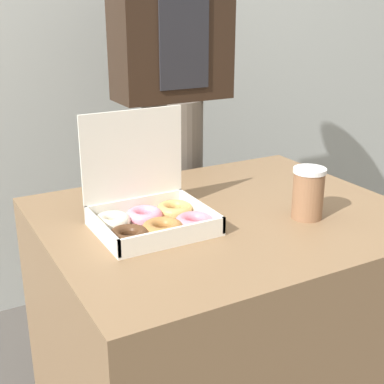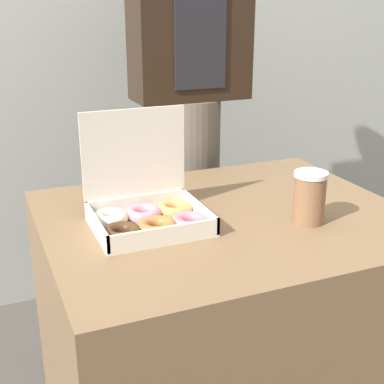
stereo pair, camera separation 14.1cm
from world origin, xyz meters
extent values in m
cube|color=#B2B7B2|center=(0.00, 1.12, 1.30)|extent=(10.00, 0.05, 2.60)
cube|color=brown|center=(0.00, 0.00, 0.39)|extent=(0.97, 0.79, 0.77)
cube|color=white|center=(-0.22, -0.01, 0.77)|extent=(0.28, 0.24, 0.01)
cube|color=white|center=(-0.35, -0.01, 0.80)|extent=(0.01, 0.24, 0.04)
cube|color=white|center=(-0.08, -0.01, 0.80)|extent=(0.01, 0.24, 0.04)
cube|color=white|center=(-0.22, -0.12, 0.80)|extent=(0.28, 0.01, 0.04)
cube|color=white|center=(-0.22, 0.11, 0.80)|extent=(0.28, 0.01, 0.04)
cube|color=white|center=(-0.22, 0.11, 0.94)|extent=(0.28, 0.01, 0.24)
torus|color=#4C2D19|center=(-0.31, -0.06, 0.79)|extent=(0.14, 0.14, 0.03)
torus|color=silver|center=(-0.31, 0.05, 0.79)|extent=(0.13, 0.13, 0.03)
torus|color=#A87038|center=(-0.22, -0.06, 0.79)|extent=(0.14, 0.14, 0.03)
torus|color=pink|center=(-0.22, 0.05, 0.79)|extent=(0.11, 0.11, 0.03)
torus|color=pink|center=(-0.13, -0.06, 0.79)|extent=(0.14, 0.14, 0.03)
torus|color=tan|center=(-0.13, 0.05, 0.79)|extent=(0.10, 0.10, 0.03)
cylinder|color=#8C6042|center=(0.17, -0.13, 0.83)|extent=(0.08, 0.08, 0.13)
cylinder|color=white|center=(0.17, -0.13, 0.90)|extent=(0.09, 0.09, 0.01)
cylinder|color=#665B51|center=(0.14, 0.59, 0.49)|extent=(0.22, 0.22, 0.98)
cube|color=black|center=(0.14, 0.59, 1.29)|extent=(0.41, 0.18, 0.61)
cube|color=#232328|center=(0.14, 0.49, 1.23)|extent=(0.18, 0.01, 0.39)
camera|label=1|loc=(-0.73, -1.14, 1.32)|focal=50.00mm
camera|label=2|loc=(-0.60, -1.20, 1.32)|focal=50.00mm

